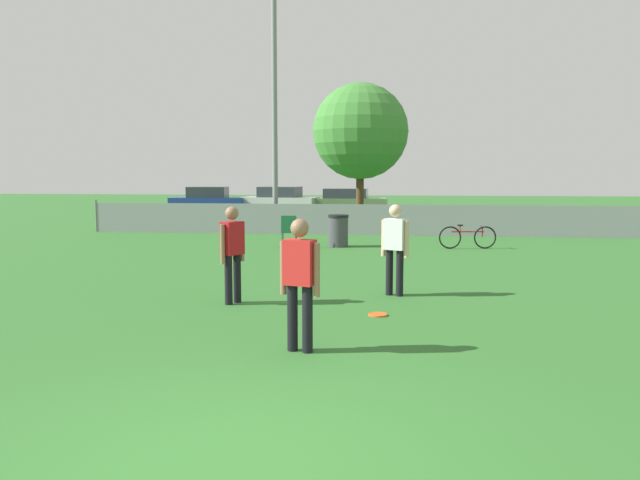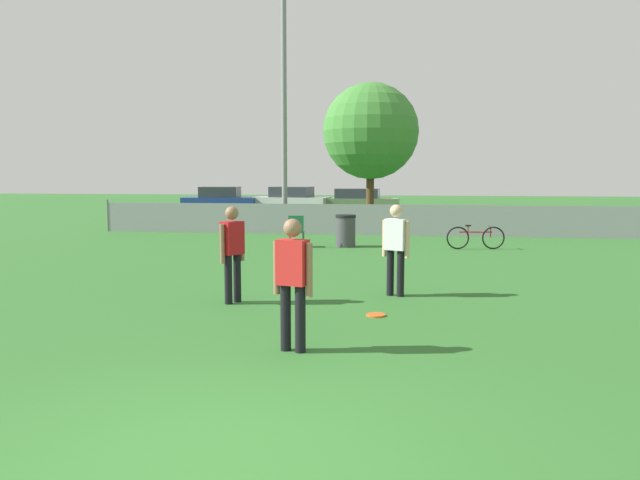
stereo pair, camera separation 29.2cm
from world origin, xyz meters
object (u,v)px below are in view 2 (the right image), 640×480
object	(u,v)px
player_receiver_white	(396,244)
parked_car_blue	(220,201)
player_defender_red	(232,248)
tree_near_pole	(371,131)
parked_car_olive	(358,202)
folding_chair_sideline	(296,229)
trash_bin	(346,231)
player_thrower_red	(293,276)
frisbee_disc	(376,315)
parked_car_silver	(292,201)
bicycle_sideline	(476,237)
light_pole	(284,87)

from	to	relation	value
player_receiver_white	parked_car_blue	bearing A→B (deg)	138.96
player_defender_red	tree_near_pole	bearing A→B (deg)	26.44
tree_near_pole	parked_car_olive	distance (m)	8.33
tree_near_pole	player_receiver_white	size ratio (longest dim) A/B	3.59
folding_chair_sideline	trash_bin	xyz separation A→B (m)	(1.43, 0.40, -0.06)
player_thrower_red	frisbee_disc	size ratio (longest dim) A/B	5.47
folding_chair_sideline	tree_near_pole	bearing A→B (deg)	-108.15
trash_bin	parked_car_silver	bearing A→B (deg)	107.44
bicycle_sideline	parked_car_silver	world-z (taller)	parked_car_silver
light_pole	frisbee_disc	bearing A→B (deg)	-72.35
light_pole	parked_car_silver	bearing A→B (deg)	99.88
parked_car_silver	tree_near_pole	bearing A→B (deg)	-49.62
parked_car_silver	light_pole	bearing A→B (deg)	-73.14
parked_car_blue	player_receiver_white	bearing A→B (deg)	-69.76
player_defender_red	player_thrower_red	size ratio (longest dim) A/B	1.00
player_defender_red	parked_car_olive	world-z (taller)	player_defender_red
tree_near_pole	folding_chair_sideline	size ratio (longest dim) A/B	6.14
player_receiver_white	player_defender_red	xyz separation A→B (m)	(-2.70, -1.04, 0.00)
parked_car_blue	frisbee_disc	bearing A→B (deg)	-71.87
light_pole	trash_bin	distance (m)	7.13
trash_bin	parked_car_olive	bearing A→B (deg)	93.94
tree_near_pole	trash_bin	world-z (taller)	tree_near_pole
player_defender_red	parked_car_silver	distance (m)	23.26
parked_car_blue	folding_chair_sideline	bearing A→B (deg)	-69.23
player_thrower_red	bicycle_sideline	bearing A→B (deg)	89.75
player_thrower_red	player_receiver_white	bearing A→B (deg)	89.01
parked_car_silver	parked_car_olive	xyz separation A→B (m)	(3.53, 0.38, -0.03)
player_receiver_white	light_pole	bearing A→B (deg)	134.60
tree_near_pole	player_receiver_white	distance (m)	15.10
player_receiver_white	folding_chair_sideline	size ratio (longest dim) A/B	1.71
parked_car_silver	player_receiver_white	bearing A→B (deg)	-67.03
parked_car_silver	player_defender_red	bearing A→B (deg)	-74.14
player_thrower_red	parked_car_silver	bearing A→B (deg)	117.21
parked_car_blue	tree_near_pole	bearing A→B (deg)	-42.97
player_defender_red	parked_car_silver	bearing A→B (deg)	39.54
player_thrower_red	parked_car_olive	world-z (taller)	player_thrower_red
folding_chair_sideline	parked_car_blue	size ratio (longest dim) A/B	0.24
light_pole	bicycle_sideline	size ratio (longest dim) A/B	5.45
parked_car_olive	player_defender_red	bearing A→B (deg)	-88.82
tree_near_pole	folding_chair_sideline	xyz separation A→B (m)	(-1.62, -7.70, -3.36)
player_thrower_red	frisbee_disc	xyz separation A→B (m)	(0.89, 2.09, -0.93)
tree_near_pole	trash_bin	size ratio (longest dim) A/B	6.12
trash_bin	parked_car_blue	distance (m)	16.32
frisbee_disc	folding_chair_sideline	distance (m)	9.16
bicycle_sideline	parked_car_olive	bearing A→B (deg)	99.19
folding_chair_sideline	parked_car_silver	world-z (taller)	parked_car_silver
tree_near_pole	player_thrower_red	bearing A→B (deg)	-88.74
tree_near_pole	parked_car_silver	distance (m)	9.20
player_defender_red	bicycle_sideline	world-z (taller)	player_defender_red
tree_near_pole	player_thrower_red	distance (m)	18.70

